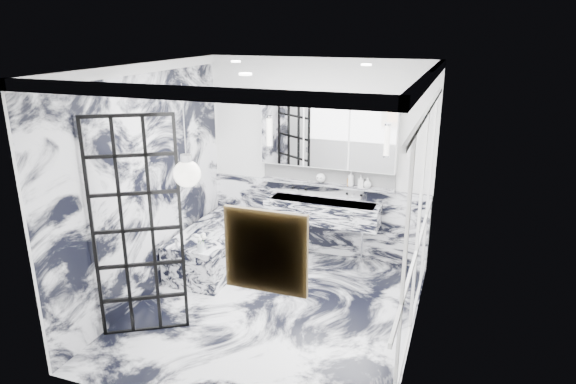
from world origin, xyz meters
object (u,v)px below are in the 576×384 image
at_px(mirror_cabinet, 328,132).
at_px(bathtub, 217,246).
at_px(crittall_door, 138,230).
at_px(trough_sink, 322,211).

relative_size(mirror_cabinet, bathtub, 1.15).
relative_size(crittall_door, trough_sink, 1.48).
xyz_separation_m(crittall_door, trough_sink, (1.31, 2.38, -0.46)).
bearing_deg(crittall_door, trough_sink, 29.99).
height_order(trough_sink, mirror_cabinet, mirror_cabinet).
bearing_deg(bathtub, trough_sink, 26.48).
relative_size(crittall_door, bathtub, 1.44).
bearing_deg(crittall_door, mirror_cabinet, 31.63).
distance_m(crittall_door, mirror_cabinet, 2.94).
distance_m(mirror_cabinet, bathtub, 2.20).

